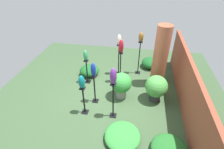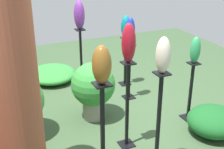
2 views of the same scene
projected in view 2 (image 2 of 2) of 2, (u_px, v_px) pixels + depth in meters
The scene contains 20 objects.
ground_plane at pixel (115, 110), 5.19m from camera, with size 8.00×8.00×0.00m, color #385133.
brick_pillar at pixel (16, 93), 3.28m from camera, with size 0.50×0.50×2.25m, color #9E5138.
pedestal_violet at pixel (81, 65), 5.60m from camera, with size 0.20×0.20×1.20m.
pedestal_ruby at pixel (127, 109), 4.10m from camera, with size 0.20×0.20×1.23m.
pedestal_cobalt at pixel (129, 74), 5.43m from camera, with size 0.20×0.20×1.00m.
pedestal_ivory at pixel (158, 126), 3.69m from camera, with size 0.20×0.20×1.28m.
pedestal_teal at pixel (125, 64), 5.97m from camera, with size 0.20×0.20×0.94m.
pedestal_jade at pixel (190, 94), 4.81m from camera, with size 0.20×0.20×0.94m.
pedestal_bronze at pixel (103, 148), 3.22m from camera, with size 0.20×0.20×1.38m.
art_vase_violet at pixel (79, 15), 5.24m from camera, with size 0.20×0.18×0.49m, color #6B2D8C.
art_vase_ruby at pixel (129, 43), 3.74m from camera, with size 0.18×0.18×0.49m, color maroon.
art_vase_cobalt at pixel (130, 31), 5.12m from camera, with size 0.16×0.16×0.46m, color #192D9E.
art_vase_ivory at pixel (163, 55), 3.33m from camera, with size 0.18×0.16×0.41m, color beige.
art_vase_teal at pixel (126, 27), 5.69m from camera, with size 0.18×0.18×0.42m, color #0F727A.
art_vase_jade at pixel (195, 50), 4.52m from camera, with size 0.15×0.15×0.40m, color #2D9356.
art_vase_bronze at pixel (102, 65), 2.85m from camera, with size 0.19×0.18×0.38m, color brown.
potted_plant_front_left at pixel (18, 103), 4.34m from camera, with size 0.72×0.72×0.92m.
potted_plant_near_pillar at pixel (93, 87), 4.79m from camera, with size 0.68×0.68×0.92m.
foliage_bed_west at pixel (214, 121), 4.51m from camera, with size 0.76×0.77×0.40m, color #195923.
foliage_bed_center at pixel (52, 74), 6.28m from camera, with size 0.99×0.94×0.26m, color #338C38.
Camera 2 is at (-4.11, 1.88, 2.61)m, focal length 50.00 mm.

